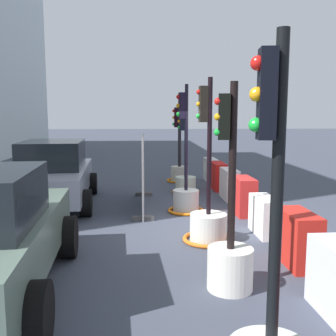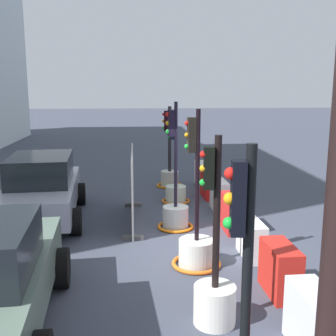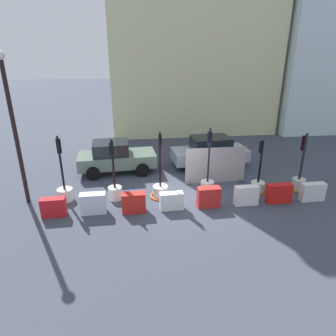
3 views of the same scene
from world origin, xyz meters
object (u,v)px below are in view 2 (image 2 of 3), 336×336
at_px(traffic_light_2, 196,246).
at_px(car_silver_hatchback, 42,188).
at_px(traffic_light_3, 175,210).
at_px(construction_barrier_3, 251,239).
at_px(traffic_light_1, 214,289).
at_px(construction_barrier_2, 280,270).
at_px(construction_barrier_1, 314,324).
at_px(traffic_light_5, 169,172).
at_px(construction_barrier_5, 220,196).
at_px(construction_barrier_7, 202,174).
at_px(traffic_light_4, 176,189).
at_px(construction_barrier_6, 209,184).
at_px(construction_barrier_4, 232,213).

height_order(traffic_light_2, car_silver_hatchback, traffic_light_2).
xyz_separation_m(traffic_light_3, construction_barrier_3, (-1.92, -1.41, -0.08)).
height_order(traffic_light_1, traffic_light_3, traffic_light_3).
bearing_deg(construction_barrier_2, construction_barrier_1, 175.80).
height_order(traffic_light_2, construction_barrier_1, traffic_light_2).
xyz_separation_m(traffic_light_2, traffic_light_5, (6.77, -0.03, 0.10)).
bearing_deg(traffic_light_2, traffic_light_1, 179.12).
xyz_separation_m(traffic_light_5, construction_barrier_5, (-3.10, -1.18, -0.07)).
height_order(traffic_light_2, construction_barrier_7, traffic_light_2).
distance_m(construction_barrier_2, construction_barrier_3, 1.61).
bearing_deg(traffic_light_5, car_silver_hatchback, 133.55).
bearing_deg(traffic_light_1, car_silver_hatchback, 34.17).
relative_size(traffic_light_4, construction_barrier_6, 2.31).
bearing_deg(construction_barrier_6, construction_barrier_5, -178.58).
relative_size(traffic_light_4, construction_barrier_1, 2.42).
height_order(traffic_light_4, construction_barrier_1, traffic_light_4).
relative_size(traffic_light_4, car_silver_hatchback, 0.58).
xyz_separation_m(traffic_light_5, construction_barrier_2, (-8.03, -1.23, -0.07)).
distance_m(construction_barrier_6, construction_barrier_7, 1.59).
height_order(traffic_light_1, traffic_light_4, traffic_light_1).
bearing_deg(construction_barrier_3, traffic_light_5, 10.46).
relative_size(traffic_light_5, construction_barrier_5, 2.71).
xyz_separation_m(traffic_light_3, traffic_light_4, (2.42, -0.24, -0.04)).
xyz_separation_m(traffic_light_2, construction_barrier_7, (6.79, -1.19, 0.01)).
bearing_deg(car_silver_hatchback, traffic_light_2, -131.77).
distance_m(traffic_light_2, construction_barrier_6, 5.33).
bearing_deg(traffic_light_3, construction_barrier_7, -17.10).
distance_m(traffic_light_4, car_silver_hatchback, 3.99).
relative_size(traffic_light_4, construction_barrier_5, 2.46).
bearing_deg(construction_barrier_1, construction_barrier_5, -0.62).
distance_m(traffic_light_1, traffic_light_4, 6.77).
bearing_deg(construction_barrier_2, traffic_light_3, 22.44).
height_order(construction_barrier_2, construction_barrier_3, construction_barrier_2).
bearing_deg(construction_barrier_5, construction_barrier_1, 179.38).
bearing_deg(construction_barrier_4, construction_barrier_2, -178.74).
xyz_separation_m(traffic_light_1, traffic_light_5, (8.85, -0.06, -0.04)).
distance_m(construction_barrier_1, construction_barrier_7, 9.72).
relative_size(traffic_light_5, car_silver_hatchback, 0.63).
distance_m(traffic_light_4, construction_barrier_7, 2.39).
distance_m(traffic_light_2, traffic_light_5, 6.78).
bearing_deg(construction_barrier_6, construction_barrier_7, -0.82).
distance_m(construction_barrier_3, car_silver_hatchback, 5.70).
xyz_separation_m(traffic_light_3, traffic_light_5, (4.50, -0.22, 0.05)).
bearing_deg(traffic_light_3, construction_barrier_1, -165.62).
xyz_separation_m(construction_barrier_4, car_silver_hatchback, (1.28, 4.85, 0.40)).
xyz_separation_m(construction_barrier_3, construction_barrier_6, (4.84, 0.04, 0.05)).
relative_size(construction_barrier_3, construction_barrier_5, 0.96).
xyz_separation_m(traffic_light_3, construction_barrier_5, (1.40, -1.40, -0.02)).
xyz_separation_m(traffic_light_3, construction_barrier_6, (2.92, -1.37, -0.02)).
distance_m(traffic_light_1, construction_barrier_6, 7.37).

